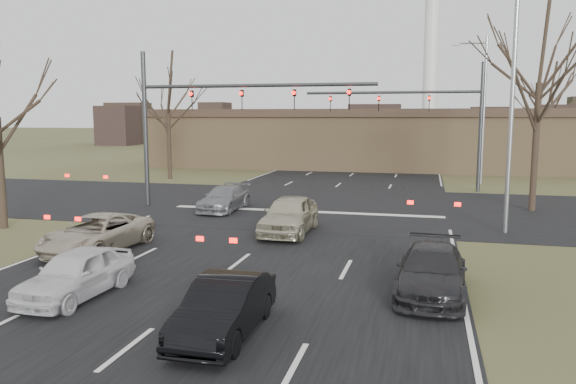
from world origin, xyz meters
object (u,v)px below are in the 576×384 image
car_charcoal_sedan (432,271)px  car_grey_ahead (224,198)px  streetlight_right_near (508,94)px  mast_arm_far (434,111)px  car_black_hatch (224,307)px  mast_arm_near (203,109)px  car_white_sedan (76,273)px  streetlight_right_far (481,103)px  building (384,139)px  car_silver_ahead (289,215)px  car_silver_suv (97,234)px

car_charcoal_sedan → car_grey_ahead: size_ratio=1.04×
streetlight_right_near → car_grey_ahead: size_ratio=2.40×
mast_arm_far → car_black_hatch: mast_arm_far is taller
mast_arm_near → car_white_sedan: bearing=-81.1°
streetlight_right_far → car_white_sedan: (-12.32, -28.28, -4.94)m
car_black_hatch → car_grey_ahead: car_black_hatch is taller
building → car_grey_ahead: size_ratio=10.17×
building → mast_arm_near: bearing=-106.1°
car_silver_ahead → car_charcoal_sedan: bearing=-50.2°
streetlight_right_far → mast_arm_far: bearing=-128.1°
mast_arm_near → car_white_sedan: (2.23, -14.28, -4.43)m
mast_arm_near → car_silver_ahead: (5.73, -5.14, -4.31)m
mast_arm_near → car_black_hatch: mast_arm_near is taller
car_black_hatch → car_grey_ahead: (-5.67, 15.28, -0.02)m
car_silver_ahead → mast_arm_near: bearing=138.1°
car_charcoal_sedan → mast_arm_near: bearing=136.2°
mast_arm_near → car_silver_suv: size_ratio=2.60×
car_grey_ahead → car_charcoal_sedan: bearing=-47.2°
car_silver_suv → car_grey_ahead: bearing=86.2°
mast_arm_near → car_white_sedan: size_ratio=3.22×
building → streetlight_right_far: bearing=-56.4°
streetlight_right_near → streetlight_right_far: bearing=88.3°
building → streetlight_right_near: streetlight_right_near is taller
building → car_silver_suv: bearing=-101.9°
car_black_hatch → car_grey_ahead: 16.30m
car_black_hatch → car_grey_ahead: bearing=109.8°
car_charcoal_sedan → car_silver_ahead: bearing=132.3°
streetlight_right_far → streetlight_right_near: bearing=-91.7°
car_charcoal_sedan → car_silver_suv: bearing=172.2°
car_silver_suv → car_silver_ahead: car_silver_ahead is taller
car_black_hatch → car_charcoal_sedan: (4.37, 3.98, 0.00)m
streetlight_right_far → car_silver_ahead: size_ratio=2.22×
car_charcoal_sedan → car_grey_ahead: bearing=134.2°
streetlight_right_far → car_silver_suv: (-14.62, -23.74, -4.94)m
streetlight_right_far → car_grey_ahead: 20.31m
mast_arm_near → streetlight_right_far: bearing=43.9°
building → mast_arm_near: mast_arm_near is taller
car_white_sedan → car_charcoal_sedan: 9.38m
mast_arm_far → car_white_sedan: bearing=-110.7°
mast_arm_far → car_black_hatch: bearing=-99.9°
mast_arm_near → car_silver_ahead: bearing=-41.9°
building → car_white_sedan: building is taller
car_white_sedan → car_charcoal_sedan: (9.04, 2.48, -0.01)m
car_charcoal_sedan → car_grey_ahead: (-10.04, 11.30, -0.03)m
building → mast_arm_far: (4.18, -15.00, 2.35)m
car_white_sedan → car_grey_ahead: 13.82m
streetlight_right_far → car_grey_ahead: streetlight_right_far is taller
streetlight_right_near → mast_arm_near: bearing=167.9°
streetlight_right_near → streetlight_right_far: 17.01m
mast_arm_near → car_charcoal_sedan: 16.91m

